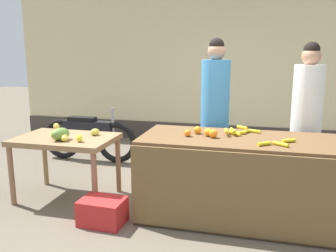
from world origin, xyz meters
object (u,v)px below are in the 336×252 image
produce_crate (103,211)px  produce_sack (151,161)px  vendor_woman_white_shirt (306,122)px  parked_motorcycle (88,136)px  vendor_woman_blue_shirt (215,116)px

produce_crate → produce_sack: produce_sack is taller
vendor_woman_white_shirt → produce_crate: vendor_woman_white_shirt is taller
vendor_woman_white_shirt → parked_motorcycle: (-3.13, 0.71, -0.51)m
vendor_woman_blue_shirt → parked_motorcycle: 2.28m
parked_motorcycle → produce_crate: 2.25m
vendor_woman_blue_shirt → parked_motorcycle: (-2.08, 0.75, -0.54)m
produce_sack → produce_crate: bearing=-96.4°
produce_sack → parked_motorcycle: bearing=150.8°
vendor_woman_blue_shirt → produce_crate: vendor_woman_blue_shirt is taller
produce_crate → produce_sack: bearing=83.6°
vendor_woman_white_shirt → produce_crate: size_ratio=4.13×
produce_sack → vendor_woman_white_shirt: bearing=-0.4°
vendor_woman_white_shirt → produce_crate: (-2.01, -1.22, -0.79)m
vendor_woman_blue_shirt → produce_crate: (-0.96, -1.18, -0.81)m
vendor_woman_white_shirt → produce_sack: (-1.87, 0.01, -0.62)m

